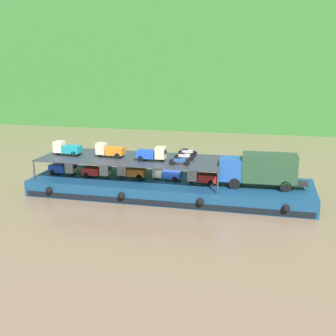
{
  "coord_description": "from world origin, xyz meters",
  "views": [
    {
      "loc": [
        8.95,
        -38.22,
        12.75
      ],
      "look_at": [
        -0.17,
        0.0,
        2.7
      ],
      "focal_mm": 45.32,
      "sensor_mm": 36.0,
      "label": 1
    }
  ],
  "objects_px": {
    "mini_truck_lower_stern": "(64,168)",
    "mini_truck_upper_mid": "(110,150)",
    "mini_truck_lower_fore": "(167,173)",
    "motorcycle_upper_stbd": "(187,152)",
    "mini_truck_upper_stern": "(67,148)",
    "mini_truck_lower_mid": "(131,171)",
    "motorcycle_upper_centre": "(184,156)",
    "mini_truck_lower_bow": "(202,177)",
    "motorcycle_upper_port": "(179,161)",
    "cargo_barge": "(170,188)",
    "mini_truck_lower_aft": "(97,170)",
    "covered_lorry": "(260,169)",
    "mini_truck_upper_fore": "(152,154)"
  },
  "relations": [
    {
      "from": "mini_truck_lower_mid",
      "to": "motorcycle_upper_stbd",
      "type": "relative_size",
      "value": 1.45
    },
    {
      "from": "mini_truck_lower_aft",
      "to": "mini_truck_lower_fore",
      "type": "height_order",
      "value": "same"
    },
    {
      "from": "motorcycle_upper_stbd",
      "to": "mini_truck_lower_stern",
      "type": "bearing_deg",
      "value": -169.2
    },
    {
      "from": "mini_truck_lower_stern",
      "to": "mini_truck_upper_mid",
      "type": "height_order",
      "value": "mini_truck_upper_mid"
    },
    {
      "from": "mini_truck_lower_aft",
      "to": "mini_truck_upper_fore",
      "type": "height_order",
      "value": "mini_truck_upper_fore"
    },
    {
      "from": "covered_lorry",
      "to": "cargo_barge",
      "type": "bearing_deg",
      "value": 177.98
    },
    {
      "from": "mini_truck_lower_fore",
      "to": "mini_truck_upper_fore",
      "type": "xyz_separation_m",
      "value": [
        -1.24,
        -0.73,
        2.0
      ]
    },
    {
      "from": "mini_truck_lower_aft",
      "to": "motorcycle_upper_centre",
      "type": "xyz_separation_m",
      "value": [
        8.57,
        0.59,
        1.74
      ]
    },
    {
      "from": "cargo_barge",
      "to": "mini_truck_lower_stern",
      "type": "xyz_separation_m",
      "value": [
        -10.92,
        -0.37,
        1.44
      ]
    },
    {
      "from": "mini_truck_upper_mid",
      "to": "motorcycle_upper_stbd",
      "type": "bearing_deg",
      "value": 16.0
    },
    {
      "from": "motorcycle_upper_centre",
      "to": "motorcycle_upper_stbd",
      "type": "distance_m",
      "value": 1.94
    },
    {
      "from": "cargo_barge",
      "to": "mini_truck_upper_stern",
      "type": "height_order",
      "value": "mini_truck_upper_stern"
    },
    {
      "from": "mini_truck_lower_mid",
      "to": "mini_truck_upper_fore",
      "type": "bearing_deg",
      "value": -14.94
    },
    {
      "from": "motorcycle_upper_port",
      "to": "motorcycle_upper_centre",
      "type": "xyz_separation_m",
      "value": [
        0.04,
        1.94,
        0.0
      ]
    },
    {
      "from": "mini_truck_upper_mid",
      "to": "mini_truck_upper_fore",
      "type": "relative_size",
      "value": 1.0
    },
    {
      "from": "mini_truck_upper_stern",
      "to": "cargo_barge",
      "type": "bearing_deg",
      "value": 1.82
    },
    {
      "from": "motorcycle_upper_port",
      "to": "motorcycle_upper_centre",
      "type": "bearing_deg",
      "value": 88.76
    },
    {
      "from": "mini_truck_lower_stern",
      "to": "motorcycle_upper_port",
      "type": "distance_m",
      "value": 12.46
    },
    {
      "from": "mini_truck_lower_aft",
      "to": "mini_truck_lower_fore",
      "type": "bearing_deg",
      "value": 4.75
    },
    {
      "from": "motorcycle_upper_stbd",
      "to": "motorcycle_upper_port",
      "type": "bearing_deg",
      "value": -90.03
    },
    {
      "from": "motorcycle_upper_centre",
      "to": "mini_truck_upper_fore",
      "type": "bearing_deg",
      "value": -165.61
    },
    {
      "from": "mini_truck_lower_fore",
      "to": "mini_truck_upper_stern",
      "type": "height_order",
      "value": "mini_truck_upper_stern"
    },
    {
      "from": "cargo_barge",
      "to": "mini_truck_upper_mid",
      "type": "xyz_separation_m",
      "value": [
        -6.01,
        -0.14,
        3.44
      ]
    },
    {
      "from": "mini_truck_lower_bow",
      "to": "mini_truck_lower_aft",
      "type": "bearing_deg",
      "value": -179.54
    },
    {
      "from": "mini_truck_lower_mid",
      "to": "mini_truck_upper_mid",
      "type": "xyz_separation_m",
      "value": [
        -2.15,
        -0.03,
        2.0
      ]
    },
    {
      "from": "mini_truck_lower_bow",
      "to": "cargo_barge",
      "type": "bearing_deg",
      "value": 171.34
    },
    {
      "from": "mini_truck_lower_mid",
      "to": "motorcycle_upper_centre",
      "type": "relative_size",
      "value": 1.45
    },
    {
      "from": "mini_truck_lower_mid",
      "to": "mini_truck_lower_fore",
      "type": "relative_size",
      "value": 1.0
    },
    {
      "from": "covered_lorry",
      "to": "motorcycle_upper_port",
      "type": "xyz_separation_m",
      "value": [
        -7.15,
        -1.61,
        0.74
      ]
    },
    {
      "from": "mini_truck_upper_stern",
      "to": "motorcycle_upper_centre",
      "type": "height_order",
      "value": "mini_truck_upper_stern"
    },
    {
      "from": "mini_truck_lower_stern",
      "to": "mini_truck_lower_bow",
      "type": "bearing_deg",
      "value": -0.46
    },
    {
      "from": "mini_truck_lower_fore",
      "to": "motorcycle_upper_centre",
      "type": "bearing_deg",
      "value": 0.67
    },
    {
      "from": "mini_truck_upper_stern",
      "to": "motorcycle_upper_stbd",
      "type": "xyz_separation_m",
      "value": [
        11.78,
        2.29,
        -0.26
      ]
    },
    {
      "from": "mini_truck_lower_bow",
      "to": "motorcycle_upper_port",
      "type": "height_order",
      "value": "motorcycle_upper_port"
    },
    {
      "from": "mini_truck_upper_fore",
      "to": "mini_truck_lower_fore",
      "type": "bearing_deg",
      "value": 30.33
    },
    {
      "from": "cargo_barge",
      "to": "mini_truck_upper_stern",
      "type": "bearing_deg",
      "value": -178.18
    },
    {
      "from": "mini_truck_lower_stern",
      "to": "mini_truck_upper_fore",
      "type": "bearing_deg",
      "value": -2.14
    },
    {
      "from": "cargo_barge",
      "to": "motorcycle_upper_port",
      "type": "height_order",
      "value": "motorcycle_upper_port"
    },
    {
      "from": "covered_lorry",
      "to": "mini_truck_lower_stern",
      "type": "relative_size",
      "value": 2.85
    },
    {
      "from": "mini_truck_lower_mid",
      "to": "mini_truck_lower_fore",
      "type": "height_order",
      "value": "same"
    },
    {
      "from": "covered_lorry",
      "to": "mini_truck_lower_stern",
      "type": "xyz_separation_m",
      "value": [
        -19.39,
        -0.08,
        -1.0
      ]
    },
    {
      "from": "mini_truck_lower_aft",
      "to": "mini_truck_upper_stern",
      "type": "bearing_deg",
      "value": 175.83
    },
    {
      "from": "mini_truck_lower_fore",
      "to": "motorcycle_upper_stbd",
      "type": "relative_size",
      "value": 1.45
    },
    {
      "from": "mini_truck_lower_fore",
      "to": "mini_truck_lower_bow",
      "type": "xyz_separation_m",
      "value": [
        3.49,
        -0.49,
        0.0
      ]
    },
    {
      "from": "mini_truck_lower_stern",
      "to": "mini_truck_lower_fore",
      "type": "bearing_deg",
      "value": 2.04
    },
    {
      "from": "mini_truck_lower_stern",
      "to": "mini_truck_upper_stern",
      "type": "height_order",
      "value": "mini_truck_upper_stern"
    },
    {
      "from": "cargo_barge",
      "to": "mini_truck_lower_fore",
      "type": "distance_m",
      "value": 1.47
    },
    {
      "from": "mini_truck_lower_stern",
      "to": "mini_truck_upper_fore",
      "type": "distance_m",
      "value": 9.59
    },
    {
      "from": "mini_truck_lower_aft",
      "to": "mini_truck_lower_mid",
      "type": "relative_size",
      "value": 1.01
    },
    {
      "from": "mini_truck_lower_aft",
      "to": "mini_truck_upper_mid",
      "type": "relative_size",
      "value": 1.01
    }
  ]
}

